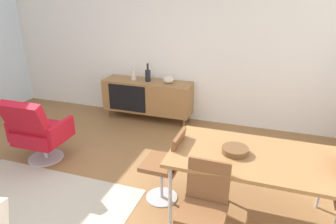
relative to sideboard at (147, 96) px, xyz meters
name	(u,v)px	position (x,y,z in m)	size (l,w,h in m)	color
ground_plane	(97,197)	(0.31, -2.30, -0.44)	(8.32, 8.32, 0.00)	olive
wall_back	(169,40)	(0.31, 0.30, 0.96)	(6.80, 0.12, 2.80)	white
sideboard	(147,96)	(0.00, 0.00, 0.00)	(1.60, 0.45, 0.72)	olive
vase_cobalt	(168,80)	(0.40, 0.00, 0.34)	(0.18, 0.18, 0.13)	beige
vase_sculptural_dark	(148,75)	(0.02, 0.00, 0.39)	(0.10, 0.10, 0.32)	black
vase_ceramic_small	(133,75)	(-0.26, 0.00, 0.37)	(0.10, 0.10, 0.26)	beige
dining_table	(253,159)	(1.97, -2.07, 0.26)	(1.60, 0.90, 0.74)	olive
wooden_bowl_on_table	(235,150)	(1.80, -2.09, 0.33)	(0.26, 0.26, 0.06)	brown
dining_chair_front_left	(204,206)	(1.62, -2.63, 0.03)	(0.41, 0.43, 0.86)	brown
dining_chair_near_window	(167,163)	(1.08, -2.07, 0.03)	(0.43, 0.40, 0.86)	brown
lounge_chair_red	(38,130)	(-0.83, -1.84, 0.03)	(0.73, 0.67, 0.95)	red
area_rug	(19,217)	(-0.30, -2.86, -0.44)	(2.20, 1.70, 0.01)	#B7AD99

